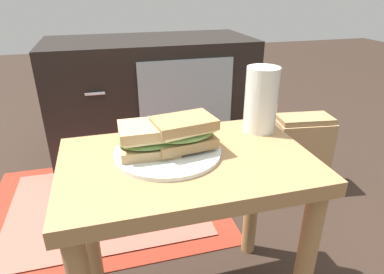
% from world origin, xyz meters
% --- Properties ---
extents(side_table, '(0.56, 0.36, 0.46)m').
position_xyz_m(side_table, '(0.00, 0.00, 0.37)').
color(side_table, '#A37A4C').
rests_on(side_table, ground).
extents(tv_cabinet, '(0.96, 0.46, 0.58)m').
position_xyz_m(tv_cabinet, '(0.07, 0.95, 0.29)').
color(tv_cabinet, black).
rests_on(tv_cabinet, ground).
extents(area_rug, '(0.91, 0.73, 0.01)m').
position_xyz_m(area_rug, '(-0.20, 0.53, 0.00)').
color(area_rug, maroon).
rests_on(area_rug, ground).
extents(plate, '(0.24, 0.24, 0.01)m').
position_xyz_m(plate, '(-0.04, 0.03, 0.47)').
color(plate, silver).
rests_on(plate, side_table).
extents(sandwich_front, '(0.14, 0.11, 0.07)m').
position_xyz_m(sandwich_front, '(-0.08, 0.03, 0.50)').
color(sandwich_front, tan).
rests_on(sandwich_front, plate).
extents(sandwich_back, '(0.16, 0.12, 0.07)m').
position_xyz_m(sandwich_back, '(0.00, 0.03, 0.51)').
color(sandwich_back, '#9E7A4C').
rests_on(sandwich_back, plate).
extents(beer_glass, '(0.08, 0.08, 0.17)m').
position_xyz_m(beer_glass, '(0.22, 0.10, 0.54)').
color(beer_glass, silver).
rests_on(beer_glass, side_table).
extents(paper_bag, '(0.24, 0.16, 0.32)m').
position_xyz_m(paper_bag, '(0.61, 0.46, 0.16)').
color(paper_bag, tan).
rests_on(paper_bag, ground).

